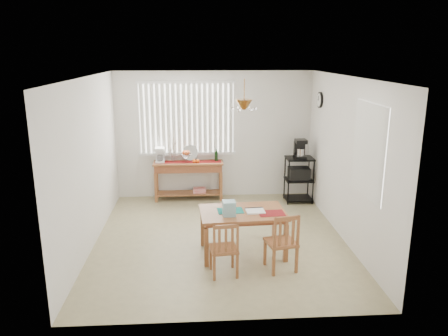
{
  "coord_description": "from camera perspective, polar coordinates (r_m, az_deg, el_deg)",
  "views": [
    {
      "loc": [
        -0.35,
        -6.58,
        2.95
      ],
      "look_at": [
        0.1,
        0.55,
        1.05
      ],
      "focal_mm": 35.0,
      "sensor_mm": 36.0,
      "label": 1
    }
  ],
  "objects": [
    {
      "name": "sideboard_items",
      "position": [
        8.88,
        -6.24,
        1.56
      ],
      "size": [
        1.34,
        0.33,
        0.61
      ],
      "color": "maroon",
      "rests_on": "sideboard"
    },
    {
      "name": "chair_left",
      "position": [
        5.97,
        0.02,
        -10.54
      ],
      "size": [
        0.4,
        0.4,
        0.79
      ],
      "color": "#9A5C34",
      "rests_on": "ground"
    },
    {
      "name": "ground",
      "position": [
        7.23,
        -0.52,
        -9.26
      ],
      "size": [
        4.0,
        4.5,
        0.01
      ],
      "primitive_type": "cube",
      "color": "tan"
    },
    {
      "name": "cart_items",
      "position": [
        8.8,
        9.89,
        2.46
      ],
      "size": [
        0.22,
        0.26,
        0.38
      ],
      "color": "black",
      "rests_on": "wire_cart"
    },
    {
      "name": "sideboard",
      "position": [
        8.93,
        -4.61,
        -0.45
      ],
      "size": [
        1.41,
        0.4,
        0.79
      ],
      "color": "#9A5C34",
      "rests_on": "ground"
    },
    {
      "name": "room_shell",
      "position": [
        6.73,
        -0.54,
        4.1
      ],
      "size": [
        4.2,
        4.7,
        2.7
      ],
      "color": "white",
      "rests_on": "ground"
    },
    {
      "name": "dining_table",
      "position": [
        6.52,
        2.46,
        -6.31
      ],
      "size": [
        1.3,
        0.88,
        0.67
      ],
      "color": "#9A5C34",
      "rests_on": "ground"
    },
    {
      "name": "chair_right",
      "position": [
        6.15,
        7.59,
        -9.61
      ],
      "size": [
        0.46,
        0.46,
        0.85
      ],
      "color": "#9A5C34",
      "rests_on": "ground"
    },
    {
      "name": "wire_cart",
      "position": [
        8.92,
        9.75,
        -0.94
      ],
      "size": [
        0.54,
        0.43,
        0.92
      ],
      "color": "black",
      "rests_on": "ground"
    },
    {
      "name": "table_items",
      "position": [
        6.34,
        1.54,
        -5.39
      ],
      "size": [
        0.98,
        0.44,
        0.22
      ],
      "color": "#157A71",
      "rests_on": "dining_table"
    }
  ]
}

